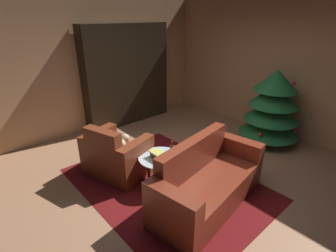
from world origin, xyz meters
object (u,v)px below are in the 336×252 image
Objects in this scene: couch_red at (207,183)px; book_stack_on_table at (157,154)px; armchair_red at (116,156)px; decorated_tree at (272,107)px; bookshelf_unit at (132,77)px; coffee_table at (161,160)px; bottle_on_table at (172,152)px.

couch_red is 8.70× the size of book_stack_on_table.
armchair_red is 3.14m from decorated_tree.
book_stack_on_table is (-0.77, -0.24, 0.21)m from couch_red.
bookshelf_unit is 3.13m from decorated_tree.
couch_red is at bearing 14.61° from coffee_table.
couch_red is 2.90× the size of coffee_table.
book_stack_on_table is (-0.02, -0.05, 0.10)m from coffee_table.
couch_red reaches higher than bottle_on_table.
armchair_red is 0.78m from coffee_table.
couch_red reaches higher than coffee_table.
bookshelf_unit is 2.80m from coffee_table.
decorated_tree reaches higher than bottle_on_table.
couch_red is (1.44, 0.55, -0.01)m from armchair_red.
bottle_on_table is at bearing 30.59° from coffee_table.
bookshelf_unit is 1.52× the size of decorated_tree.
book_stack_on_table is at bearing -162.48° from couch_red.
couch_red is 1.30× the size of decorated_tree.
bookshelf_unit is at bearing 152.65° from book_stack_on_table.
decorated_tree is at bearing 85.39° from bottle_on_table.
bottle_on_table is (0.84, 0.45, 0.26)m from armchair_red.
armchair_red is 5.12× the size of book_stack_on_table.
armchair_red is 0.99m from bottle_on_table.
bookshelf_unit is 7.64× the size of bottle_on_table.
armchair_red is 0.76m from book_stack_on_table.
decorated_tree is at bearing 99.41° from couch_red.
bottle_on_table reaches higher than coffee_table.
book_stack_on_table is at bearing -115.06° from coffee_table.
bookshelf_unit is 2.47m from armchair_red.
couch_red is 2.45m from decorated_tree.
book_stack_on_table reaches higher than coffee_table.
couch_red reaches higher than armchair_red.
coffee_table is at bearing -97.91° from decorated_tree.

